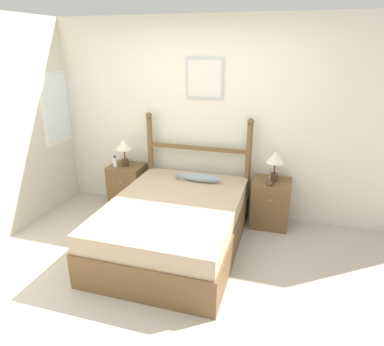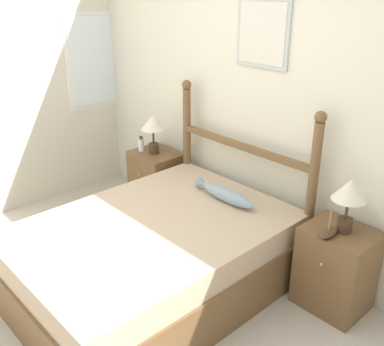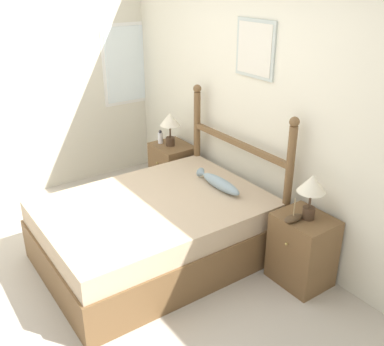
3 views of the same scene
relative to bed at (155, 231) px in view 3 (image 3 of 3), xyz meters
The scene contains 12 objects.
ground_plane 0.71m from the bed, 81.14° to the right, with size 16.00×16.00×0.00m, color #B7AD9E.
wall_back 1.48m from the bed, 84.72° to the left, with size 6.40×0.08×2.55m.
wall_left 2.34m from the bed, 163.00° to the right, with size 0.08×6.40×2.55m.
bed is the anchor object (origin of this frame).
headboard 1.05m from the bed, 90.00° to the left, with size 1.44×0.09×1.36m.
nightstand_left 1.30m from the bed, 140.25° to the left, with size 0.46×0.41×0.62m.
nightstand_right 1.30m from the bed, 39.75° to the left, with size 0.46×0.41×0.62m.
table_lamp_left 1.43m from the bed, 141.05° to the left, with size 0.23×0.23×0.38m.
table_lamp_right 1.45m from the bed, 39.51° to the left, with size 0.23×0.23×0.38m.
bottle 1.42m from the bed, 146.20° to the left, with size 0.06×0.06×0.16m.
model_boat 1.26m from the bed, 36.06° to the left, with size 0.08×0.19×0.20m.
fish_pillow 0.74m from the bed, 80.63° to the left, with size 0.58×0.12×0.11m.
Camera 3 is at (2.94, -1.08, 2.44)m, focal length 42.00 mm.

